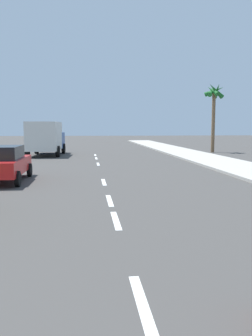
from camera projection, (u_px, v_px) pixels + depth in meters
ground_plane at (102, 175)px, 17.51m from camera, size 160.00×160.00×0.00m
sidewalk_strip at (239, 167)px, 20.37m from camera, size 3.60×80.00×0.14m
lane_stripe_2 at (142, 304)px, 4.75m from camera, size 0.16×1.80×0.01m
lane_stripe_3 at (116, 220)px, 9.03m from camera, size 0.16×1.80×0.01m
lane_stripe_4 at (110, 200)px, 11.46m from camera, size 0.16×1.80×0.01m
lane_stripe_5 at (104, 182)px, 15.28m from camera, size 0.16×1.80×0.01m
lane_stripe_6 at (98, 164)px, 22.72m from camera, size 0.16×1.80×0.01m
lane_stripe_7 at (96, 158)px, 26.91m from camera, size 0.16×1.80×0.01m
lane_stripe_8 at (95, 155)px, 29.98m from camera, size 0.16×1.80×0.01m
parked_car_red at (2, 163)px, 15.35m from camera, size 2.01×4.34×1.57m
delivery_truck at (46, 138)px, 29.53m from camera, size 2.91×6.35×2.80m
palm_tree_distant at (214, 99)px, 32.73m from camera, size 1.87×1.90×6.50m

